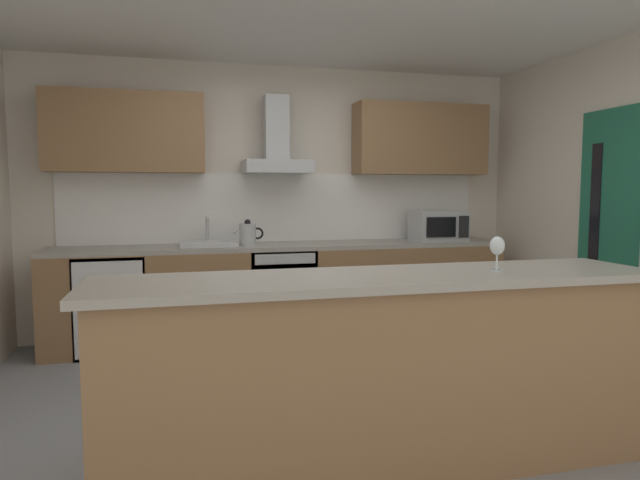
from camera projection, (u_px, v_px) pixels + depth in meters
The scene contains 14 objects.
ground at pixel (335, 405), 3.65m from camera, with size 5.81×4.99×0.02m, color gray.
wall_back at pixel (279, 200), 5.52m from camera, with size 5.81×0.12×2.60m, color silver.
backsplash_tile at pixel (280, 208), 5.45m from camera, with size 4.08×0.02×0.66m, color white.
counter_back at pixel (287, 291), 5.23m from camera, with size 4.23×0.60×0.90m.
counter_island at pixel (383, 372), 2.76m from camera, with size 2.82×0.64×0.99m.
upper_cabinets at pixel (283, 136), 5.24m from camera, with size 4.17×0.32×0.70m.
side_door at pixel (618, 238), 4.38m from camera, with size 0.08×0.85×2.05m.
oven at pixel (280, 291), 5.18m from camera, with size 0.60×0.62×0.80m.
refrigerator at pixel (113, 303), 4.82m from camera, with size 0.58×0.60×0.85m.
microwave at pixel (438, 226), 5.50m from camera, with size 0.50×0.38×0.30m.
sink at pixel (208, 243), 4.99m from camera, with size 0.50×0.40×0.26m.
kettle at pixel (248, 234), 5.03m from camera, with size 0.29×0.15×0.24m.
range_hood at pixel (276, 149), 5.19m from camera, with size 0.62×0.45×0.72m.
wine_glass at pixel (497, 247), 2.82m from camera, with size 0.08×0.08×0.18m.
Camera 1 is at (-0.98, -3.40, 1.41)m, focal length 31.15 mm.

